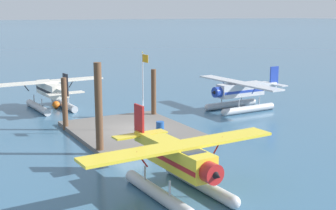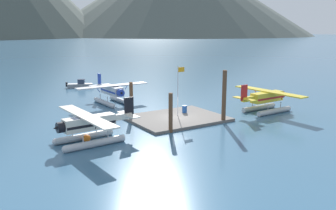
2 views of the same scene
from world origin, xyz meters
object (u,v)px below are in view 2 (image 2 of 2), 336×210
Objects in this scene: seaplane_yellow_stbd_aft at (267,100)px; mooring_buoy at (87,138)px; fuel_drum at (185,109)px; seaplane_silver_bow_left at (112,93)px; seaplane_cream_port_aft at (89,127)px; flagpole at (179,85)px; boat_grey_open_north at (81,85)px.

mooring_buoy is at bearing 179.44° from seaplane_yellow_stbd_aft.
fuel_drum is 10.67m from seaplane_yellow_stbd_aft.
fuel_drum is 0.08× the size of seaplane_yellow_stbd_aft.
mooring_buoy is 0.07× the size of seaplane_silver_bow_left.
mooring_buoy is 0.07× the size of seaplane_yellow_stbd_aft.
seaplane_cream_port_aft is 17.70m from seaplane_silver_bow_left.
flagpole is 28.10m from boat_grey_open_north.
fuel_drum is 14.33m from mooring_buoy.
seaplane_silver_bow_left is at bearing 134.09° from seaplane_yellow_stbd_aft.
seaplane_yellow_stbd_aft is (23.46, 0.26, 0.00)m from seaplane_cream_port_aft.
seaplane_cream_port_aft is 1.00× the size of seaplane_yellow_stbd_aft.
seaplane_yellow_stbd_aft reaches higher than mooring_buoy.
flagpole is 8.13× the size of mooring_buoy.
seaplane_yellow_stbd_aft is (9.80, -4.12, 0.84)m from fuel_drum.
boat_grey_open_north is (9.89, 30.99, 0.13)m from mooring_buoy.
seaplane_cream_port_aft is (-13.66, -4.38, 0.84)m from fuel_drum.
boat_grey_open_north is (-3.90, 27.10, -0.25)m from fuel_drum.
seaplane_yellow_stbd_aft is at bearing -22.81° from fuel_drum.
flagpole is 6.64× the size of fuel_drum.
fuel_drum is 0.08× the size of seaplane_cream_port_aft.
mooring_buoy is (-12.46, -3.23, -3.59)m from flagpole.
seaplane_yellow_stbd_aft reaches higher than boat_grey_open_north.
boat_grey_open_north reaches higher than fuel_drum.
boat_grey_open_north is (-13.70, 31.23, -1.09)m from seaplane_yellow_stbd_aft.
mooring_buoy is at bearing -107.70° from boat_grey_open_north.
boat_grey_open_north is at bearing 95.30° from flagpole.
seaplane_cream_port_aft is (-12.34, -3.72, -2.37)m from flagpole.
seaplane_silver_bow_left reaches higher than mooring_buoy.
seaplane_silver_bow_left is 16.23m from boat_grey_open_north.
seaplane_yellow_stbd_aft is at bearing -66.32° from boat_grey_open_north.
flagpole is at bearing -153.52° from fuel_drum.
seaplane_yellow_stbd_aft reaches higher than fuel_drum.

